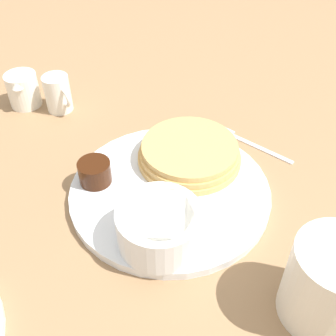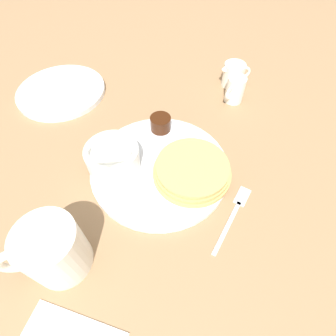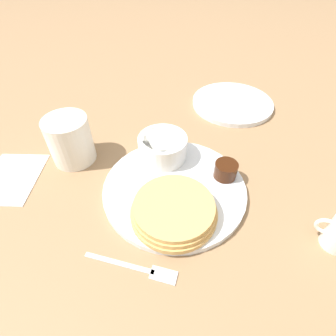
# 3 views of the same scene
# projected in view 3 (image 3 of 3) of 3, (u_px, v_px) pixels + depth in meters

# --- Properties ---
(ground_plane) EXTENTS (4.00, 4.00, 0.00)m
(ground_plane) POSITION_uv_depth(u_px,v_px,m) (172.00, 190.00, 0.49)
(ground_plane) COLOR #93704C
(plate) EXTENTS (0.26, 0.26, 0.01)m
(plate) POSITION_uv_depth(u_px,v_px,m) (172.00, 188.00, 0.48)
(plate) COLOR white
(plate) RESTS_ON ground_plane
(pancake_stack) EXTENTS (0.14, 0.14, 0.03)m
(pancake_stack) POSITION_uv_depth(u_px,v_px,m) (171.00, 210.00, 0.42)
(pancake_stack) COLOR tan
(pancake_stack) RESTS_ON plate
(bowl) EXTENTS (0.10, 0.10, 0.05)m
(bowl) POSITION_uv_depth(u_px,v_px,m) (160.00, 147.00, 0.52)
(bowl) COLOR white
(bowl) RESTS_ON plate
(syrup_cup) EXTENTS (0.04, 0.04, 0.03)m
(syrup_cup) POSITION_uv_depth(u_px,v_px,m) (223.00, 170.00, 0.49)
(syrup_cup) COLOR #38190A
(syrup_cup) RESTS_ON plate
(butter_ramekin) EXTENTS (0.04, 0.04, 0.04)m
(butter_ramekin) POSITION_uv_depth(u_px,v_px,m) (166.00, 145.00, 0.54)
(butter_ramekin) COLOR white
(butter_ramekin) RESTS_ON plate
(coffee_mug) EXTENTS (0.11, 0.09, 0.10)m
(coffee_mug) POSITION_uv_depth(u_px,v_px,m) (68.00, 139.00, 0.52)
(coffee_mug) COLOR silver
(coffee_mug) RESTS_ON ground_plane
(fork) EXTENTS (0.05, 0.14, 0.00)m
(fork) POSITION_uv_depth(u_px,v_px,m) (138.00, 269.00, 0.38)
(fork) COLOR silver
(fork) RESTS_ON ground_plane
(napkin) EXTENTS (0.14, 0.10, 0.00)m
(napkin) POSITION_uv_depth(u_px,v_px,m) (9.00, 178.00, 0.51)
(napkin) COLOR white
(napkin) RESTS_ON ground_plane
(far_plate) EXTENTS (0.21, 0.21, 0.01)m
(far_plate) POSITION_uv_depth(u_px,v_px,m) (231.00, 103.00, 0.69)
(far_plate) COLOR white
(far_plate) RESTS_ON ground_plane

